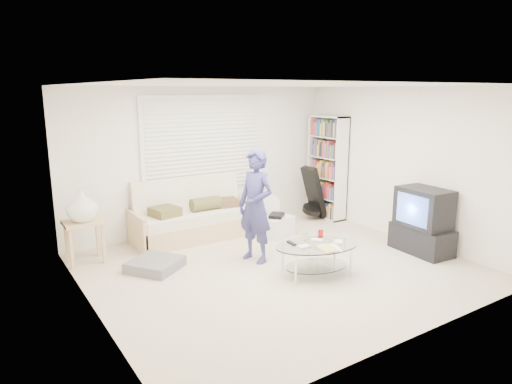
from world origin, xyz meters
TOP-DOWN VIEW (x-y plane):
  - ground at (0.00, 0.00)m, footprint 5.00×5.00m
  - room_shell at (0.00, 0.48)m, footprint 5.02×4.52m
  - window_blinds at (0.00, 2.20)m, footprint 2.32×0.08m
  - futon_sofa at (-0.40, 1.87)m, footprint 2.07×0.83m
  - grey_floor_pillow at (-1.48, 0.88)m, footprint 0.88×0.88m
  - side_table at (-2.22, 1.68)m, footprint 0.55×0.44m
  - bookshelf at (2.32, 1.65)m, footprint 0.31×0.83m
  - guitar_case at (2.01, 1.65)m, footprint 0.43×0.38m
  - floor_fan at (0.96, 1.60)m, footprint 0.38×0.25m
  - storage_bin at (0.81, 1.20)m, footprint 0.64×0.53m
  - tv_unit at (2.20, -0.68)m, footprint 0.57×0.95m
  - coffee_table at (0.27, -0.48)m, footprint 1.30×1.00m
  - standing_person at (-0.12, 0.42)m, footprint 0.53×0.68m

SIDE VIEW (x-z plane):
  - ground at x=0.00m, z-range 0.00..0.00m
  - grey_floor_pillow at x=-1.48m, z-range 0.00..0.14m
  - storage_bin at x=0.81m, z-range -0.02..0.37m
  - futon_sofa at x=-0.40m, z-range -0.17..0.84m
  - coffee_table at x=0.27m, z-range 0.07..0.62m
  - floor_fan at x=0.96m, z-range 0.05..0.67m
  - guitar_case at x=2.01m, z-range -0.05..0.96m
  - tv_unit at x=2.20m, z-range -0.01..0.99m
  - side_table at x=-2.22m, z-range 0.26..1.34m
  - standing_person at x=-0.12m, z-range 0.00..1.63m
  - bookshelf at x=2.32m, z-range 0.00..1.97m
  - window_blinds at x=0.00m, z-range 0.74..2.36m
  - room_shell at x=0.00m, z-range 0.37..2.88m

